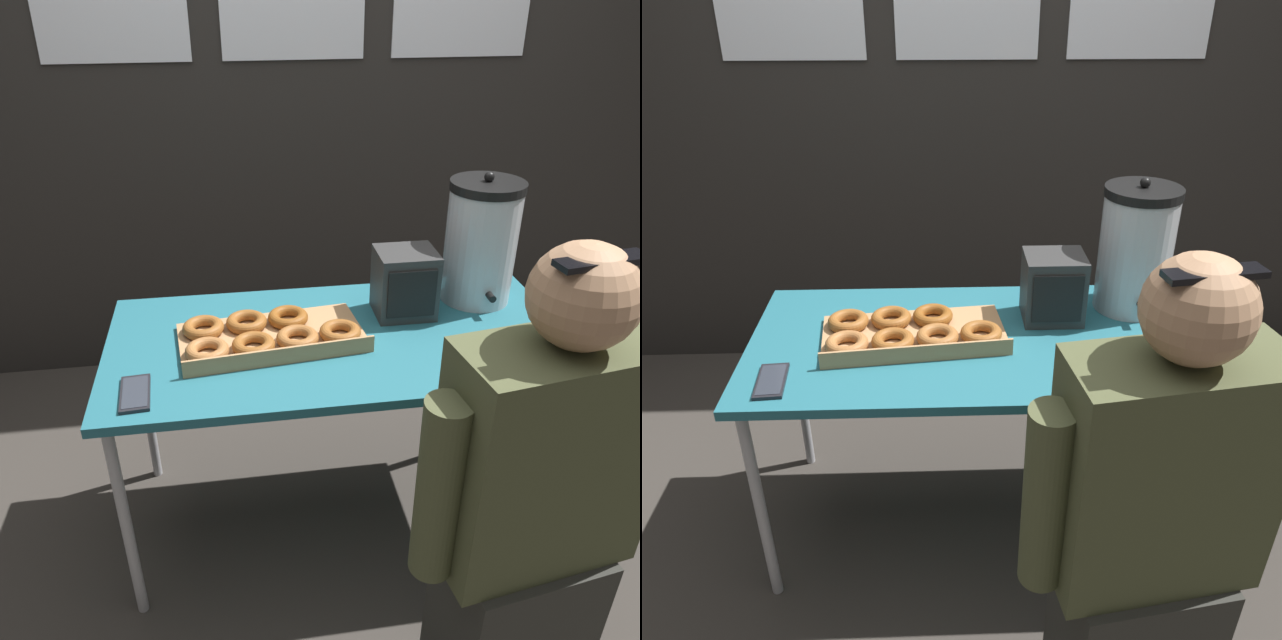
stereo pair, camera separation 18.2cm
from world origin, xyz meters
TOP-DOWN VIEW (x-y plane):
  - ground_plane at (0.00, 0.00)m, footprint 12.00×12.00m
  - back_wall at (0.00, 1.15)m, footprint 6.00×0.11m
  - folding_table at (0.00, 0.00)m, footprint 1.38×0.68m
  - donut_box at (-0.22, -0.00)m, footprint 0.57×0.34m
  - coffee_urn at (0.49, 0.18)m, footprint 0.23×0.26m
  - cell_phone at (-0.57, -0.21)m, footprint 0.09×0.16m
  - space_heater at (0.22, 0.11)m, footprint 0.18×0.16m
  - person_seated at (0.34, -0.63)m, footprint 0.60×0.30m

SIDE VIEW (x-z plane):
  - ground_plane at x=0.00m, z-range 0.00..0.00m
  - person_seated at x=0.34m, z-range -0.03..1.22m
  - folding_table at x=0.00m, z-range 0.31..1.04m
  - cell_phone at x=-0.57m, z-range 0.72..0.74m
  - donut_box at x=-0.22m, z-range 0.72..0.77m
  - space_heater at x=0.22m, z-range 0.72..0.94m
  - coffee_urn at x=0.49m, z-range 0.71..1.14m
  - back_wall at x=0.00m, z-range 0.00..2.74m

